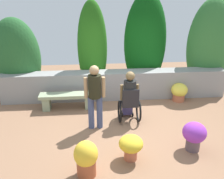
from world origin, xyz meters
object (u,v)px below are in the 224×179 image
object	(u,v)px
flower_pot_red_accent	(86,158)
flower_pot_small_foreground	(194,135)
person_standing_companion	(95,93)
person_in_wheelchair	(129,98)
stone_bench	(67,99)
flower_pot_terracotta_by_wall	(131,146)
flower_pot_purple_near	(179,92)

from	to	relation	value
flower_pot_red_accent	flower_pot_small_foreground	world-z (taller)	flower_pot_red_accent
person_standing_companion	person_in_wheelchair	bearing A→B (deg)	17.55
stone_bench	flower_pot_red_accent	distance (m)	2.79
person_in_wheelchair	flower_pot_small_foreground	size ratio (longest dim) A/B	2.13
person_standing_companion	flower_pot_red_accent	xyz separation A→B (m)	(-0.21, -1.64, -0.53)
stone_bench	flower_pot_red_accent	xyz separation A→B (m)	(0.54, -2.73, 0.07)
person_standing_companion	flower_pot_small_foreground	bearing A→B (deg)	-28.34
flower_pot_terracotta_by_wall	flower_pot_purple_near	bearing A→B (deg)	54.41
flower_pot_purple_near	person_standing_companion	bearing A→B (deg)	-151.98
flower_pot_purple_near	flower_pot_terracotta_by_wall	bearing A→B (deg)	-125.59
person_standing_companion	flower_pot_terracotta_by_wall	bearing A→B (deg)	-62.71
person_in_wheelchair	flower_pot_red_accent	size ratio (longest dim) A/B	1.91
person_in_wheelchair	flower_pot_small_foreground	bearing A→B (deg)	-57.32
stone_bench	person_standing_companion	size ratio (longest dim) A/B	0.97
flower_pot_purple_near	flower_pot_small_foreground	xyz separation A→B (m)	(-0.53, -2.41, 0.07)
person_standing_companion	flower_pot_terracotta_by_wall	distance (m)	1.54
person_standing_companion	flower_pot_terracotta_by_wall	size ratio (longest dim) A/B	3.04
person_standing_companion	flower_pot_small_foreground	size ratio (longest dim) A/B	2.50
stone_bench	flower_pot_purple_near	world-z (taller)	flower_pot_purple_near
person_standing_companion	flower_pot_purple_near	size ratio (longest dim) A/B	2.86
person_in_wheelchair	flower_pot_small_foreground	distance (m)	1.78
flower_pot_purple_near	flower_pot_small_foreground	distance (m)	2.47
person_standing_companion	flower_pot_purple_near	world-z (taller)	person_standing_companion
flower_pot_terracotta_by_wall	flower_pot_small_foreground	world-z (taller)	flower_pot_small_foreground
person_in_wheelchair	flower_pot_purple_near	bearing A→B (deg)	24.85
person_standing_companion	flower_pot_terracotta_by_wall	xyz separation A→B (m)	(0.66, -1.27, -0.59)
stone_bench	person_in_wheelchair	xyz separation A→B (m)	(1.60, -0.82, 0.32)
person_standing_companion	flower_pot_purple_near	distance (m)	2.92
person_in_wheelchair	flower_pot_red_accent	bearing A→B (deg)	-126.73
flower_pot_small_foreground	flower_pot_purple_near	bearing A→B (deg)	77.62
flower_pot_terracotta_by_wall	flower_pot_red_accent	bearing A→B (deg)	-156.45
flower_pot_purple_near	flower_pot_red_accent	bearing A→B (deg)	-132.46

